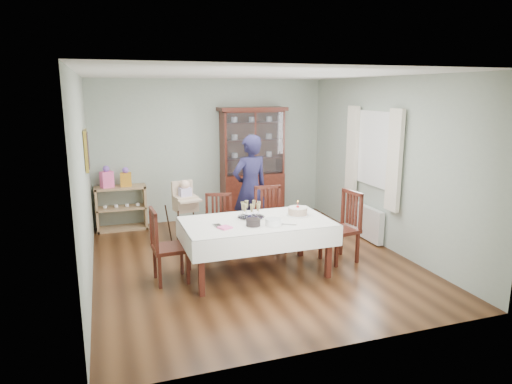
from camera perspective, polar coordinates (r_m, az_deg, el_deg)
name	(u,v)px	position (r m, az deg, el deg)	size (l,w,h in m)	color
floor	(252,261)	(6.88, -0.50, -8.59)	(5.00, 5.00, 0.00)	#593319
room_shell	(241,143)	(6.97, -1.90, 6.15)	(5.00, 5.00, 5.00)	#9EAA99
dining_table	(256,247)	(6.29, 0.06, -6.91)	(2.01, 1.17, 0.76)	#4D1E13
china_cabinet	(252,162)	(8.90, -0.47, 3.78)	(1.30, 0.48, 2.18)	#4D1E13
sideboard	(121,208)	(8.64, -16.47, -1.92)	(0.90, 0.38, 0.80)	tan
picture_frame	(86,150)	(6.95, -20.44, 4.90)	(0.04, 0.48, 0.58)	gold
window	(375,149)	(7.72, 14.68, 5.22)	(0.04, 1.02, 1.22)	white
curtain_left	(394,161)	(7.19, 16.93, 3.77)	(0.07, 0.30, 1.55)	silver
curtain_right	(352,151)	(8.22, 11.93, 5.08)	(0.07, 0.30, 1.55)	silver
radiator	(368,223)	(7.94, 13.82, -3.77)	(0.10, 0.80, 0.55)	white
chair_far_left	(219,238)	(7.02, -4.69, -5.77)	(0.53, 0.53, 0.94)	#4D1E13
chair_far_right	(270,232)	(7.23, 1.81, -5.00)	(0.49, 0.49, 1.01)	#4D1E13
chair_end_left	(169,260)	(6.19, -10.78, -8.35)	(0.47, 0.47, 1.00)	#4D1E13
chair_end_right	(340,241)	(6.90, 10.47, -5.99)	(0.54, 0.54, 1.04)	#4D1E13
woman	(250,189)	(7.56, -0.74, 0.43)	(0.65, 0.43, 1.79)	black
high_chair	(186,219)	(7.60, -8.74, -3.35)	(0.55, 0.55, 1.07)	black
champagne_tray	(251,213)	(6.29, -0.64, -2.69)	(0.38, 0.38, 0.23)	silver
birthday_cake	(298,212)	(6.45, 5.22, -2.44)	(0.32, 0.32, 0.22)	white
plate_stack_dark	(253,222)	(5.95, -0.36, -3.81)	(0.19, 0.19, 0.09)	black
plate_stack_white	(273,222)	(5.96, 2.19, -3.77)	(0.21, 0.21, 0.09)	white
napkin_stack	(225,228)	(5.86, -3.90, -4.45)	(0.15, 0.15, 0.02)	#FF5DA2
cutlery	(215,226)	(5.95, -5.16, -4.23)	(0.12, 0.18, 0.01)	silver
cake_knife	(286,224)	(6.01, 3.74, -4.05)	(0.28, 0.03, 0.01)	silver
gift_bag_pink	(107,178)	(8.49, -18.15, 1.70)	(0.25, 0.21, 0.39)	#FF5DA2
gift_bag_orange	(126,178)	(8.50, -15.96, 1.72)	(0.20, 0.15, 0.35)	orange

